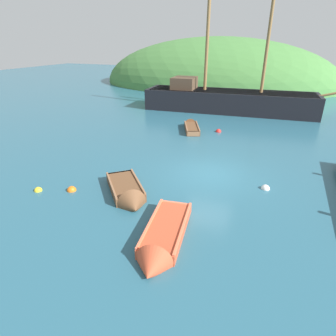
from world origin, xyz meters
name	(u,v)px	position (x,y,z in m)	size (l,w,h in m)	color
ground_plane	(209,174)	(0.00, 0.00, 0.00)	(120.00, 120.00, 0.00)	#285B70
shore_hill	(215,84)	(-7.50, 32.44, 0.00)	(36.46, 22.78, 13.87)	#477F3D
sailing_ship	(227,104)	(-2.08, 14.55, 0.74)	(18.73, 4.91, 12.82)	black
rowboat_outer_right	(162,241)	(-0.08, -5.97, 0.13)	(1.80, 4.03, 1.21)	#C64C2D
rowboat_outer_left	(191,127)	(-3.37, 7.42, 0.13)	(2.22, 3.56, 0.93)	brown
rowboat_center	(128,194)	(-2.76, -3.59, 0.14)	(3.18, 3.34, 1.23)	brown
buoy_orange	(72,191)	(-5.44, -4.10, 0.00)	(0.42, 0.42, 0.42)	orange
buoy_white	(265,189)	(2.83, -0.53, 0.00)	(0.40, 0.40, 0.40)	white
buoy_yellow	(38,191)	(-6.85, -4.70, 0.00)	(0.36, 0.36, 0.36)	yellow
buoy_red	(218,132)	(-1.24, 7.51, 0.00)	(0.43, 0.43, 0.43)	red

